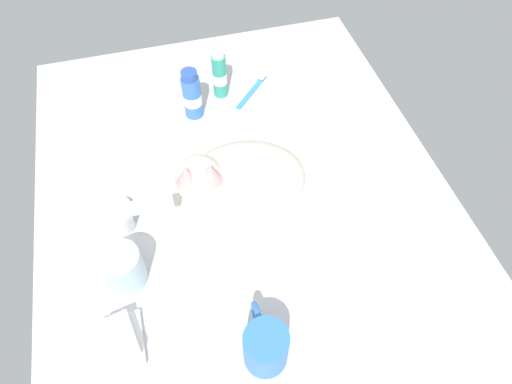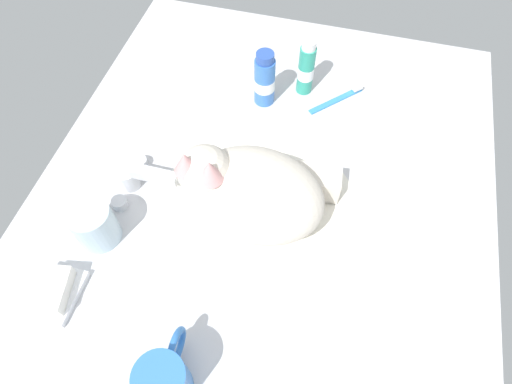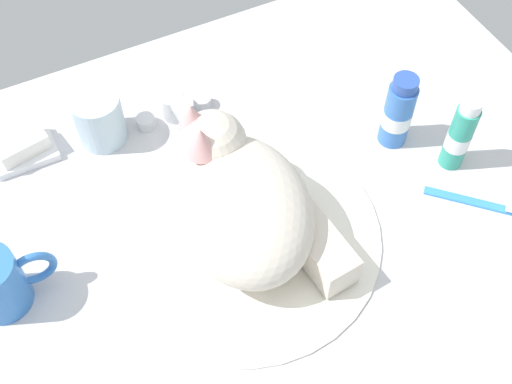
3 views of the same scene
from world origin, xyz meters
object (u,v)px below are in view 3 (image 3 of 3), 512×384
at_px(toothbrush, 479,202).
at_px(mouthwash_bottle, 460,135).
at_px(cat, 241,199).
at_px(soap_bar, 21,144).
at_px(toothpaste_bottle, 398,113).
at_px(faucet, 177,110).
at_px(rinse_cup, 99,119).

bearing_deg(toothbrush, mouthwash_bottle, 83.54).
height_order(cat, toothbrush, cat).
xyz_separation_m(cat, toothbrush, (0.31, -0.11, -0.06)).
distance_m(soap_bar, toothpaste_bottle, 0.54).
height_order(faucet, mouthwash_bottle, mouthwash_bottle).
bearing_deg(cat, rinse_cup, 115.71).
distance_m(faucet, cat, 0.22).
bearing_deg(faucet, soap_bar, 169.45).
height_order(faucet, rinse_cup, rinse_cup).
bearing_deg(mouthwash_bottle, rinse_cup, 148.30).
bearing_deg(soap_bar, toothpaste_bottle, -23.07).
relative_size(mouthwash_bottle, toothbrush, 1.22).
xyz_separation_m(faucet, mouthwash_bottle, (0.32, -0.24, 0.03)).
bearing_deg(soap_bar, rinse_cup, -9.09).
xyz_separation_m(cat, soap_bar, (-0.23, 0.25, -0.05)).
bearing_deg(toothpaste_bottle, rinse_cup, 153.19).
height_order(cat, mouthwash_bottle, cat).
distance_m(rinse_cup, toothpaste_bottle, 0.43).
xyz_separation_m(toothpaste_bottle, toothbrush, (0.04, -0.15, -0.05)).
relative_size(cat, toothpaste_bottle, 2.22).
bearing_deg(cat, soap_bar, 131.82).
distance_m(cat, mouthwash_bottle, 0.32).
distance_m(toothpaste_bottle, mouthwash_bottle, 0.09).
bearing_deg(mouthwash_bottle, faucet, 142.93).
xyz_separation_m(soap_bar, mouthwash_bottle, (0.55, -0.29, 0.03)).
bearing_deg(soap_bar, mouthwash_bottle, -27.57).
bearing_deg(cat, toothpaste_bottle, 9.26).
bearing_deg(soap_bar, toothbrush, -34.11).
distance_m(soap_bar, mouthwash_bottle, 0.62).
xyz_separation_m(rinse_cup, toothbrush, (0.42, -0.35, -0.03)).
relative_size(faucet, cat, 0.44).
height_order(cat, toothpaste_bottle, cat).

